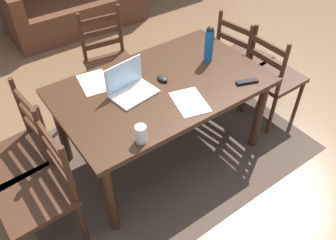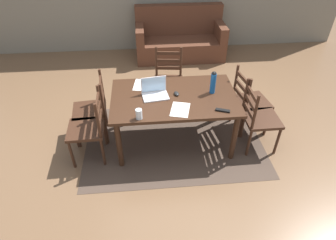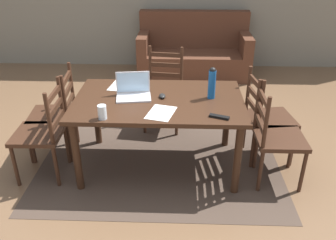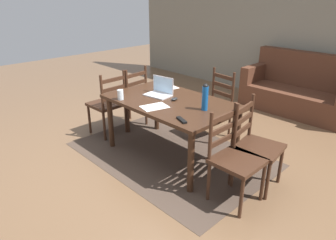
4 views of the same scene
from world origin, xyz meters
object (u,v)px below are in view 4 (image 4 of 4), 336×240
(chair_right_near, at_px, (234,158))
(chair_far_head, at_px, (214,105))
(chair_left_far, at_px, (130,98))
(tv_remote, at_px, (182,120))
(chair_right_far, at_px, (256,146))
(laptop, at_px, (160,90))
(chair_left_near, at_px, (108,104))
(couch, at_px, (299,91))
(computer_mouse, at_px, (174,99))
(water_bottle, at_px, (205,96))
(dining_table, at_px, (171,107))
(drinking_glass, at_px, (120,95))

(chair_right_near, relative_size, chair_far_head, 1.00)
(chair_left_far, xyz_separation_m, tv_remote, (1.62, -0.57, 0.29))
(chair_right_far, xyz_separation_m, laptop, (-1.33, -0.14, 0.34))
(chair_left_near, xyz_separation_m, chair_far_head, (1.09, 1.06, 0.00))
(couch, xyz_separation_m, computer_mouse, (-0.38, -2.68, 0.40))
(chair_far_head, relative_size, water_bottle, 3.14)
(dining_table, relative_size, chair_left_near, 1.67)
(chair_left_near, bearing_deg, chair_right_near, -0.04)
(chair_left_near, height_order, chair_far_head, same)
(chair_left_near, height_order, drinking_glass, chair_left_near)
(drinking_glass, bearing_deg, chair_right_far, 21.59)
(laptop, bearing_deg, dining_table, -12.62)
(chair_left_near, bearing_deg, dining_table, 10.21)
(computer_mouse, bearing_deg, chair_left_near, -176.51)
(chair_right_near, distance_m, chair_right_far, 0.39)
(couch, height_order, drinking_glass, couch)
(chair_right_far, height_order, computer_mouse, chair_right_far)
(chair_far_head, bearing_deg, chair_right_near, -44.46)
(dining_table, height_order, chair_far_head, chair_far_head)
(laptop, relative_size, water_bottle, 1.15)
(water_bottle, bearing_deg, couch, 91.65)
(chair_far_head, distance_m, computer_mouse, 0.88)
(computer_mouse, bearing_deg, chair_right_far, 0.31)
(couch, distance_m, computer_mouse, 2.74)
(chair_right_near, height_order, drinking_glass, chair_right_near)
(drinking_glass, bearing_deg, computer_mouse, 43.24)
(chair_right_near, xyz_separation_m, tv_remote, (-0.55, -0.17, 0.29))
(chair_left_far, distance_m, tv_remote, 1.74)
(water_bottle, bearing_deg, chair_left_near, -171.39)
(laptop, relative_size, drinking_glass, 2.86)
(chair_left_near, distance_m, chair_far_head, 1.52)
(chair_right_far, distance_m, water_bottle, 0.75)
(dining_table, height_order, water_bottle, water_bottle)
(chair_right_near, relative_size, computer_mouse, 9.50)
(chair_left_near, height_order, water_bottle, water_bottle)
(chair_far_head, distance_m, tv_remote, 1.37)
(drinking_glass, bearing_deg, chair_left_near, 160.99)
(chair_far_head, distance_m, water_bottle, 1.05)
(couch, bearing_deg, drinking_glass, -105.40)
(couch, relative_size, laptop, 5.18)
(dining_table, height_order, chair_right_far, chair_right_far)
(drinking_glass, xyz_separation_m, tv_remote, (0.98, 0.05, -0.05))
(laptop, bearing_deg, tv_remote, -28.41)
(chair_left_far, height_order, chair_right_far, same)
(chair_right_near, distance_m, tv_remote, 0.64)
(dining_table, bearing_deg, chair_right_far, 9.95)
(chair_left_near, distance_m, couch, 3.27)
(chair_right_near, relative_size, drinking_glass, 7.82)
(dining_table, distance_m, drinking_glass, 0.63)
(chair_left_near, distance_m, laptop, 0.94)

